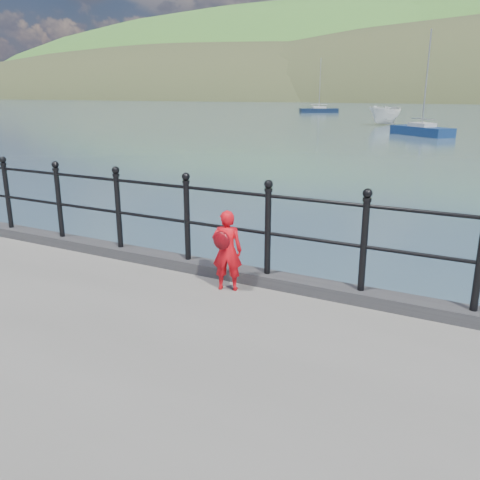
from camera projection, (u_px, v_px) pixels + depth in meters
The scene contains 7 objects.
ground at pixel (232, 340), 7.16m from camera, with size 600.00×600.00×0.00m, color #2D4251.
kerb at pixel (226, 271), 6.73m from camera, with size 60.00×0.30×0.15m, color #28282B.
railing at pixel (226, 216), 6.52m from camera, with size 18.11×0.11×1.20m.
child at pixel (227, 250), 6.17m from camera, with size 0.43×0.36×1.01m.
launch_white at pixel (385, 115), 52.60m from camera, with size 1.95×5.18×2.00m, color white.
sailboat_port at pixel (421, 131), 40.27m from camera, with size 5.41×4.88×8.10m.
sailboat_left at pixel (319, 111), 83.99m from camera, with size 6.25×5.01×8.80m.
Camera 1 is at (3.16, -5.65, 3.36)m, focal length 38.00 mm.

